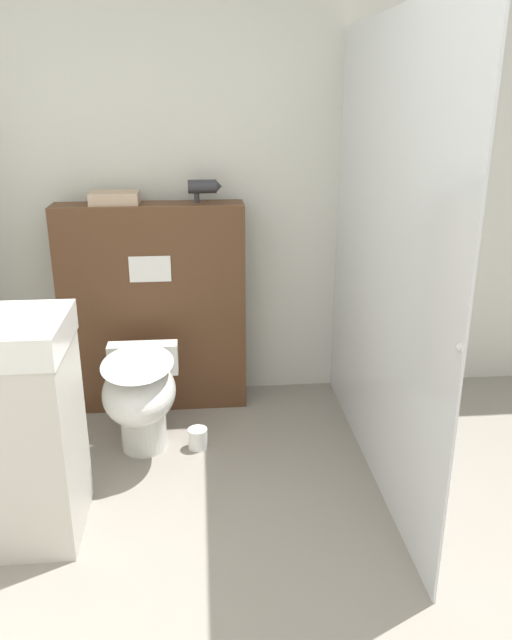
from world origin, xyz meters
name	(u,v)px	position (x,y,z in m)	size (l,w,h in m)	color
wall_back	(228,183)	(0.00, 2.26, 1.25)	(8.00, 0.06, 2.50)	silver
partition_panel	(154,309)	(-0.44, 2.07, 0.59)	(1.02, 0.22, 1.17)	#51331E
shower_glass	(382,263)	(0.63, 1.32, 1.02)	(0.04, 1.83, 2.04)	silver
toilet	(140,394)	(-0.48, 1.52, 0.33)	(0.36, 0.58, 0.52)	white
hair_drier	(204,187)	(-0.14, 2.09, 1.25)	(0.18, 0.07, 0.12)	#2D2D33
folded_towel	(115,198)	(-0.61, 2.08, 1.21)	(0.25, 0.18, 0.06)	tan
spare_toilet_roll	(198,438)	(-0.21, 1.54, 0.05)	(0.10, 0.10, 0.11)	white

